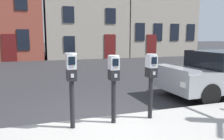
{
  "coord_description": "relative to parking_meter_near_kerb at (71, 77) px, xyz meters",
  "views": [
    {
      "loc": [
        -1.21,
        -4.19,
        1.84
      ],
      "look_at": [
        0.15,
        -0.09,
        1.2
      ],
      "focal_mm": 35.19,
      "sensor_mm": 36.0,
      "label": 1
    }
  ],
  "objects": [
    {
      "name": "parking_meter_near_kerb",
      "position": [
        0.0,
        0.0,
        0.0
      ],
      "size": [
        0.22,
        0.25,
        1.42
      ],
      "rotation": [
        0.0,
        0.0,
        -1.57
      ],
      "color": "black",
      "rests_on": "sidewalk_slab"
    },
    {
      "name": "ground_plane",
      "position": [
        0.67,
        0.19,
        -1.12
      ],
      "size": [
        160.0,
        160.0,
        0.0
      ],
      "primitive_type": "plane",
      "color": "#28282B"
    },
    {
      "name": "townhouse_grey_stucco",
      "position": [
        3.63,
        17.29,
        3.6
      ],
      "size": [
        7.13,
        6.13,
        9.43
      ],
      "color": "#9E9384",
      "rests_on": "ground_plane"
    },
    {
      "name": "parking_meter_twin_adjacent",
      "position": [
        0.82,
        -0.0,
        -0.04
      ],
      "size": [
        0.22,
        0.25,
        1.36
      ],
      "rotation": [
        0.0,
        0.0,
        -1.57
      ],
      "color": "black",
      "rests_on": "sidewalk_slab"
    },
    {
      "name": "parking_meter_end_of_row",
      "position": [
        1.64,
        -0.0,
        -0.04
      ],
      "size": [
        0.22,
        0.25,
        1.37
      ],
      "rotation": [
        0.0,
        0.0,
        -1.57
      ],
      "color": "black",
      "rests_on": "sidewalk_slab"
    }
  ]
}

